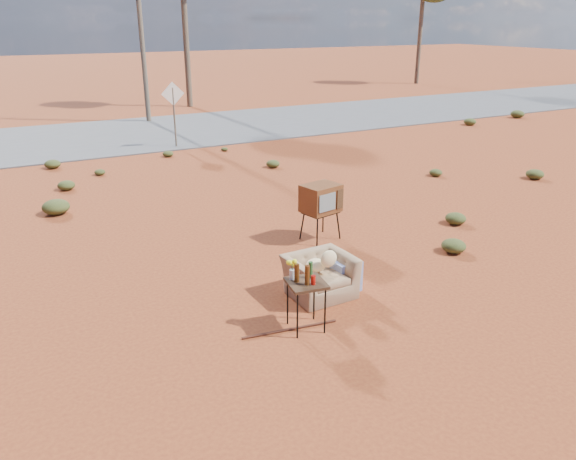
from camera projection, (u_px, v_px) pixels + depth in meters
name	position (u px, v px, depth m)	size (l,w,h in m)	color
ground	(318.00, 306.00, 8.60)	(140.00, 140.00, 0.00)	#92421D
highway	(114.00, 136.00, 21.01)	(140.00, 7.00, 0.04)	#565659
armchair	(324.00, 270.00, 8.88)	(1.19, 0.78, 0.88)	#927050
tv_unit	(321.00, 199.00, 10.93)	(0.80, 0.69, 1.12)	black
side_table	(303.00, 280.00, 7.74)	(0.58, 0.58, 1.03)	#3C2816
rusty_bar	(290.00, 329.00, 7.93)	(0.04, 0.04, 1.41)	#481C13
road_sign	(173.00, 103.00, 18.66)	(0.78, 0.06, 2.19)	brown
utility_pole_center	(140.00, 18.00, 22.49)	(1.40, 0.20, 8.00)	brown
scrub_patch	(178.00, 220.00, 11.84)	(17.49, 8.07, 0.33)	#454B21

